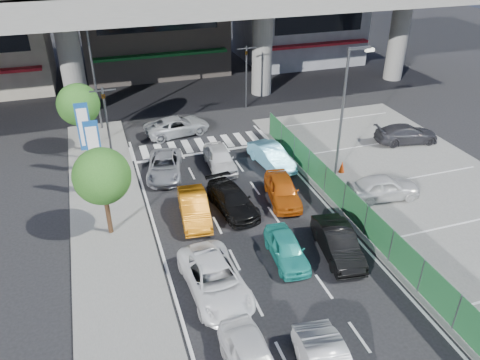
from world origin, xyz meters
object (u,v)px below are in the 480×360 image
object	(u,v)px
wagon_silver_front_left	(164,166)
street_lamp_right	(346,103)
hatch_black_mid_right	(338,243)
taxi_orange_right	(283,190)
taxi_teal_mid	(287,249)
parked_sedan_white	(383,187)
sedan_black_mid	(232,200)
kei_truck_front_right	(271,156)
signboard_far	(84,129)
tree_far	(78,105)
crossing_wagon_silver	(177,126)
traffic_light_right	(246,61)
street_lamp_left	(95,68)
taxi_orange_left	(194,208)
signboard_near	(94,149)
sedan_white_mid_left	(215,279)
sedan_white_front_mid	(220,158)
traffic_light_left	(105,107)
parked_sedan_dgrey	(406,134)
tree_near	(102,176)
traffic_cone	(342,167)

from	to	relation	value
wagon_silver_front_left	street_lamp_right	bearing A→B (deg)	-4.94
hatch_black_mid_right	taxi_orange_right	world-z (taller)	same
taxi_teal_mid	parked_sedan_white	xyz separation A→B (m)	(7.40, 3.30, 0.15)
sedan_black_mid	taxi_orange_right	world-z (taller)	taxi_orange_right
kei_truck_front_right	signboard_far	bearing A→B (deg)	158.67
tree_far	parked_sedan_white	bearing A→B (deg)	-36.72
crossing_wagon_silver	taxi_orange_right	bearing A→B (deg)	-170.43
traffic_light_right	street_lamp_left	size ratio (longest dim) A/B	0.65
taxi_orange_left	traffic_light_right	bearing A→B (deg)	67.39
taxi_orange_left	wagon_silver_front_left	size ratio (longest dim) A/B	0.92
traffic_light_right	crossing_wagon_silver	bearing A→B (deg)	-150.99
signboard_near	taxi_orange_left	bearing A→B (deg)	-40.85
signboard_far	sedan_black_mid	xyz separation A→B (m)	(7.22, -6.79, -2.43)
taxi_teal_mid	hatch_black_mid_right	size ratio (longest dim) A/B	0.86
street_lamp_left	taxi_teal_mid	distance (m)	20.43
signboard_far	sedan_white_mid_left	bearing A→B (deg)	-70.43
wagon_silver_front_left	sedan_white_front_mid	xyz separation A→B (m)	(3.56, -0.21, 0.07)
sedan_white_front_mid	wagon_silver_front_left	bearing A→B (deg)	178.72
traffic_light_left	traffic_light_right	bearing A→B (deg)	30.89
taxi_orange_right	parked_sedan_white	world-z (taller)	parked_sedan_white
sedan_white_mid_left	parked_sedan_dgrey	distance (m)	20.03
wagon_silver_front_left	parked_sedan_dgrey	distance (m)	17.29
street_lamp_right	wagon_silver_front_left	distance (m)	11.69
signboard_far	crossing_wagon_silver	xyz separation A→B (m)	(6.42, 4.30, -2.40)
signboard_near	parked_sedan_dgrey	size ratio (longest dim) A/B	1.05
tree_near	tree_far	size ratio (longest dim) A/B	1.00
traffic_light_right	sedan_white_front_mid	world-z (taller)	traffic_light_right
traffic_light_left	kei_truck_front_right	size ratio (longest dim) A/B	1.24
sedan_black_mid	signboard_near	bearing A→B (deg)	143.39
tree_far	parked_sedan_dgrey	world-z (taller)	tree_far
signboard_near	kei_truck_front_right	size ratio (longest dim) A/B	1.12
traffic_light_right	tree_near	distance (m)	19.53
traffic_light_left	wagon_silver_front_left	xyz separation A→B (m)	(2.98, -2.64, -3.32)
traffic_light_left	street_lamp_right	xyz separation A→B (m)	(13.37, -6.00, 0.83)
traffic_light_right	kei_truck_front_right	world-z (taller)	traffic_light_right
signboard_far	wagon_silver_front_left	world-z (taller)	signboard_far
traffic_light_left	taxi_orange_left	distance (m)	9.35
traffic_cone	taxi_orange_left	bearing A→B (deg)	-168.37
traffic_light_left	crossing_wagon_silver	world-z (taller)	traffic_light_left
street_lamp_left	tree_near	distance (m)	14.08
sedan_white_front_mid	signboard_near	bearing A→B (deg)	-169.18
traffic_light_left	parked_sedan_dgrey	world-z (taller)	traffic_light_left
street_lamp_right	parked_sedan_white	world-z (taller)	street_lamp_right
tree_far	parked_sedan_dgrey	xyz separation A→B (m)	(21.85, -5.86, -2.67)
parked_sedan_white	sedan_white_mid_left	bearing A→B (deg)	118.83
sedan_white_mid_left	sedan_black_mid	xyz separation A→B (m)	(2.68, 6.00, -0.06)
signboard_near	wagon_silver_front_left	distance (m)	4.86
tree_far	hatch_black_mid_right	size ratio (longest dim) A/B	1.15
signboard_far	taxi_orange_right	bearing A→B (deg)	-33.41
tree_far	parked_sedan_white	world-z (taller)	tree_far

